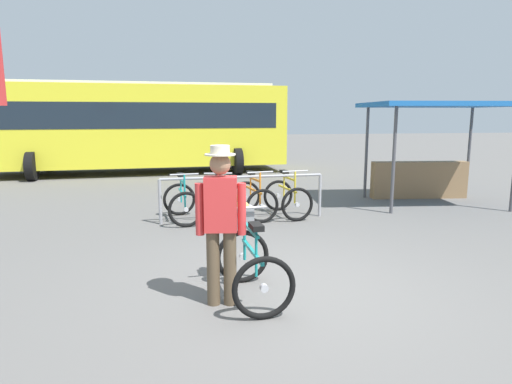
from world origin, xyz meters
TOP-DOWN VIEW (x-y plane):
  - ground_plane at (0.00, 0.00)m, footprint 80.00×80.00m
  - bike_rack_rail at (-0.06, 3.58)m, footprint 3.21×0.20m
  - racked_bike_teal at (-1.23, 3.71)m, footprint 0.78×1.16m
  - racked_bike_red at (-0.53, 3.74)m, footprint 0.75×1.14m
  - racked_bike_orange at (0.17, 3.77)m, footprint 0.83×1.19m
  - racked_bike_yellow at (0.87, 3.81)m, footprint 0.81×1.17m
  - featured_bicycle at (-0.51, -0.03)m, footprint 0.73×1.23m
  - person_with_featured_bike at (-0.85, -0.23)m, footprint 0.53×0.32m
  - bus_distant at (-2.61, 11.28)m, footprint 10.13×3.80m
  - market_stall at (4.49, 4.75)m, footprint 3.33×2.62m

SIDE VIEW (x-z plane):
  - ground_plane at x=0.00m, z-range 0.00..0.00m
  - racked_bike_red at x=-0.53m, z-range -0.12..0.85m
  - racked_bike_teal at x=-1.23m, z-range -0.12..0.85m
  - racked_bike_orange at x=0.17m, z-range -0.12..0.86m
  - racked_bike_yellow at x=0.87m, z-range -0.12..0.85m
  - featured_bicycle at x=-0.51m, z-range -0.06..1.03m
  - bike_rack_rail at x=-0.06m, z-range 0.23..1.10m
  - person_with_featured_bike at x=-0.85m, z-range 0.09..1.81m
  - market_stall at x=4.49m, z-range 0.24..2.54m
  - bus_distant at x=-2.61m, z-range 0.20..3.28m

